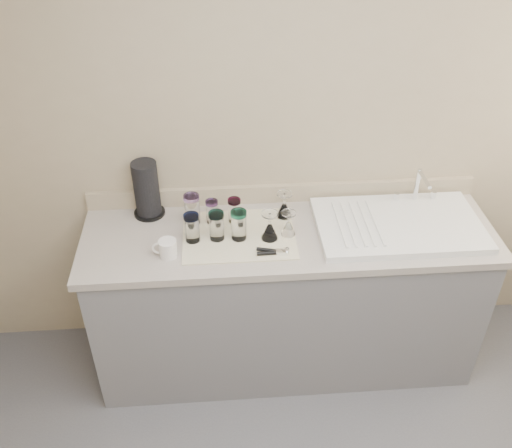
{
  "coord_description": "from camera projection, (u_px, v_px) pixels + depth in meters",
  "views": [
    {
      "loc": [
        -0.34,
        -1.04,
        2.61
      ],
      "look_at": [
        -0.17,
        1.15,
        1.0
      ],
      "focal_mm": 40.0,
      "sensor_mm": 36.0,
      "label": 1
    }
  ],
  "objects": [
    {
      "name": "tumbler_magenta",
      "position": [
        192.0,
        228.0,
        2.73
      ],
      "size": [
        0.07,
        0.07,
        0.15
      ],
      "color": "white",
      "rests_on": "dish_towel"
    },
    {
      "name": "tumbler_cyan",
      "position": [
        212.0,
        211.0,
        2.85
      ],
      "size": [
        0.06,
        0.06,
        0.13
      ],
      "color": "white",
      "rests_on": "dish_towel"
    },
    {
      "name": "tumbler_teal",
      "position": [
        192.0,
        209.0,
        2.84
      ],
      "size": [
        0.08,
        0.08,
        0.16
      ],
      "color": "white",
      "rests_on": "dish_towel"
    },
    {
      "name": "dish_towel",
      "position": [
        239.0,
        235.0,
        2.81
      ],
      "size": [
        0.55,
        0.42,
        0.01
      ],
      "primitive_type": "cube",
      "color": "white",
      "rests_on": "counter_unit"
    },
    {
      "name": "white_mug",
      "position": [
        167.0,
        248.0,
        2.66
      ],
      "size": [
        0.12,
        0.09,
        0.09
      ],
      "color": "white",
      "rests_on": "counter_unit"
    },
    {
      "name": "goblet_front_right",
      "position": [
        288.0,
        227.0,
        2.79
      ],
      "size": [
        0.07,
        0.07,
        0.13
      ],
      "color": "white",
      "rests_on": "dish_towel"
    },
    {
      "name": "sink_unit",
      "position": [
        399.0,
        224.0,
        2.86
      ],
      "size": [
        0.82,
        0.5,
        0.22
      ],
      "color": "white",
      "rests_on": "counter_unit"
    },
    {
      "name": "goblet_back_right",
      "position": [
        284.0,
        208.0,
        2.91
      ],
      "size": [
        0.08,
        0.08,
        0.14
      ],
      "color": "white",
      "rests_on": "dish_towel"
    },
    {
      "name": "room_envelope",
      "position": [
        355.0,
        310.0,
        1.48
      ],
      "size": [
        3.54,
        3.5,
        2.52
      ],
      "color": "#4F4E53",
      "rests_on": "ground"
    },
    {
      "name": "goblet_front_left",
      "position": [
        270.0,
        230.0,
        2.76
      ],
      "size": [
        0.08,
        0.08,
        0.15
      ],
      "color": "white",
      "rests_on": "dish_towel"
    },
    {
      "name": "counter_unit",
      "position": [
        287.0,
        298.0,
        3.1
      ],
      "size": [
        2.06,
        0.62,
        0.9
      ],
      "color": "slate",
      "rests_on": "ground"
    },
    {
      "name": "tumbler_lavender",
      "position": [
        239.0,
        225.0,
        2.74
      ],
      "size": [
        0.08,
        0.08,
        0.16
      ],
      "color": "white",
      "rests_on": "dish_towel"
    },
    {
      "name": "tumbler_purple",
      "position": [
        234.0,
        210.0,
        2.86
      ],
      "size": [
        0.07,
        0.07,
        0.13
      ],
      "color": "white",
      "rests_on": "dish_towel"
    },
    {
      "name": "can_opener",
      "position": [
        273.0,
        252.0,
        2.68
      ],
      "size": [
        0.15,
        0.06,
        0.02
      ],
      "color": "silver",
      "rests_on": "dish_towel"
    },
    {
      "name": "tumbler_blue",
      "position": [
        217.0,
        226.0,
        2.74
      ],
      "size": [
        0.08,
        0.08,
        0.15
      ],
      "color": "white",
      "rests_on": "dish_towel"
    },
    {
      "name": "paper_towel_roll",
      "position": [
        147.0,
        190.0,
        2.88
      ],
      "size": [
        0.16,
        0.16,
        0.3
      ],
      "color": "black",
      "rests_on": "counter_unit"
    }
  ]
}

